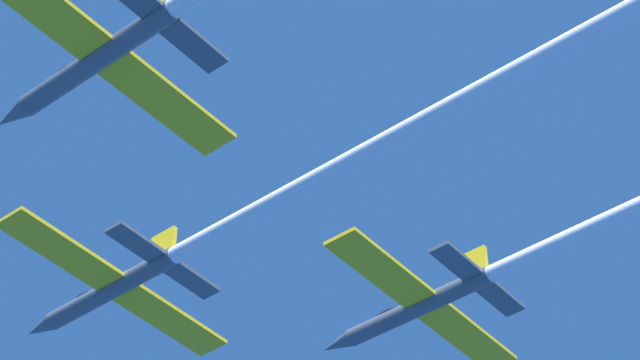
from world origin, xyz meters
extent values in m
cylinder|color=#4C5660|center=(-0.42, -0.64, 0.13)|extent=(1.31, 11.94, 1.31)
cone|color=#4C5660|center=(-0.42, 6.65, 0.13)|extent=(1.29, 2.63, 1.29)
ellipsoid|color=black|center=(-0.42, 1.99, 0.69)|extent=(0.92, 2.39, 0.66)
cube|color=yellow|center=(-5.62, -1.24, 0.13)|extent=(9.08, 2.63, 0.29)
cube|color=yellow|center=(4.78, -1.24, 0.13)|extent=(9.08, 2.63, 0.29)
cube|color=yellow|center=(-0.42, -5.42, 1.74)|extent=(0.34, 2.15, 1.91)
cube|color=#4C5660|center=(-3.12, -5.66, 0.13)|extent=(4.08, 1.58, 0.29)
cube|color=#4C5660|center=(2.28, -5.66, 0.13)|extent=(4.08, 1.58, 0.29)
cylinder|color=white|center=(-0.42, -37.11, 0.13)|extent=(1.18, 60.99, 1.18)
cylinder|color=#4C5660|center=(-15.65, -15.16, 0.81)|extent=(1.31, 11.94, 1.31)
cone|color=#4C5660|center=(-15.65, -7.87, 0.81)|extent=(1.29, 2.63, 1.29)
ellipsoid|color=black|center=(-15.65, -12.53, 1.37)|extent=(0.92, 2.39, 0.66)
cube|color=yellow|center=(-20.85, -15.75, 0.81)|extent=(9.08, 2.63, 0.29)
cube|color=yellow|center=(-10.45, -15.75, 0.81)|extent=(9.08, 2.63, 0.29)
cube|color=yellow|center=(-15.65, -19.93, 2.42)|extent=(0.34, 2.15, 1.91)
cube|color=#4C5660|center=(-12.95, -20.17, 0.81)|extent=(4.08, 1.58, 0.29)
cylinder|color=#4C5660|center=(14.76, -15.67, 0.29)|extent=(1.31, 11.94, 1.31)
cone|color=#4C5660|center=(14.76, -8.39, 0.29)|extent=(1.29, 2.63, 1.29)
ellipsoid|color=black|center=(14.76, -13.04, 0.85)|extent=(0.92, 2.39, 0.66)
cube|color=yellow|center=(9.56, -16.27, 0.29)|extent=(9.08, 2.63, 0.29)
cube|color=yellow|center=(19.96, -16.27, 0.29)|extent=(9.08, 2.63, 0.29)
cube|color=yellow|center=(14.76, -20.45, 1.91)|extent=(0.34, 2.15, 1.91)
cube|color=#4C5660|center=(12.06, -20.69, 0.29)|extent=(4.08, 1.58, 0.29)
cube|color=#4C5660|center=(17.46, -20.69, 0.29)|extent=(4.08, 1.58, 0.29)
camera|label=1|loc=(-46.91, -56.93, -52.97)|focal=72.68mm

